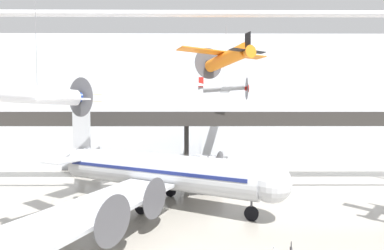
# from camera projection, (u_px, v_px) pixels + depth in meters

# --- Properties ---
(hangar_back_wall) EXTENTS (140.00, 3.00, 23.76)m
(hangar_back_wall) POSITION_uv_depth(u_px,v_px,m) (187.00, 103.00, 46.36)
(hangar_back_wall) COLOR silver
(hangar_back_wall) RESTS_ON ground
(mezzanine_walkway) EXTENTS (110.00, 3.20, 10.11)m
(mezzanine_walkway) POSITION_uv_depth(u_px,v_px,m) (186.00, 123.00, 36.78)
(mezzanine_walkway) COLOR #2D2B28
(mezzanine_walkway) RESTS_ON ground
(ceiling_truss_beam) EXTENTS (120.00, 0.60, 0.60)m
(ceiling_truss_beam) POSITION_uv_depth(u_px,v_px,m) (184.00, 14.00, 23.98)
(ceiling_truss_beam) COLOR silver
(airliner_silver_main) EXTENTS (26.78, 31.49, 10.64)m
(airliner_silver_main) POSITION_uv_depth(u_px,v_px,m) (154.00, 171.00, 27.78)
(airliner_silver_main) COLOR #B7BABF
(airliner_silver_main) RESTS_ON ground
(suspended_plane_orange_highwing) EXTENTS (9.65, 8.44, 5.06)m
(suspended_plane_orange_highwing) POSITION_uv_depth(u_px,v_px,m) (226.00, 58.00, 26.02)
(suspended_plane_orange_highwing) COLOR orange
(suspended_plane_white_twin) EXTENTS (8.97, 8.19, 9.26)m
(suspended_plane_white_twin) POSITION_uv_depth(u_px,v_px,m) (37.00, 95.00, 19.42)
(suspended_plane_white_twin) COLOR silver
(suspended_plane_silver_racer) EXTENTS (7.48, 9.16, 6.98)m
(suspended_plane_silver_racer) POSITION_uv_depth(u_px,v_px,m) (223.00, 87.00, 37.62)
(suspended_plane_silver_racer) COLOR silver
(suspended_plane_cream_biplane) EXTENTS (6.26, 5.33, 7.75)m
(suspended_plane_cream_biplane) POSITION_uv_depth(u_px,v_px,m) (80.00, 98.00, 38.73)
(suspended_plane_cream_biplane) COLOR beige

